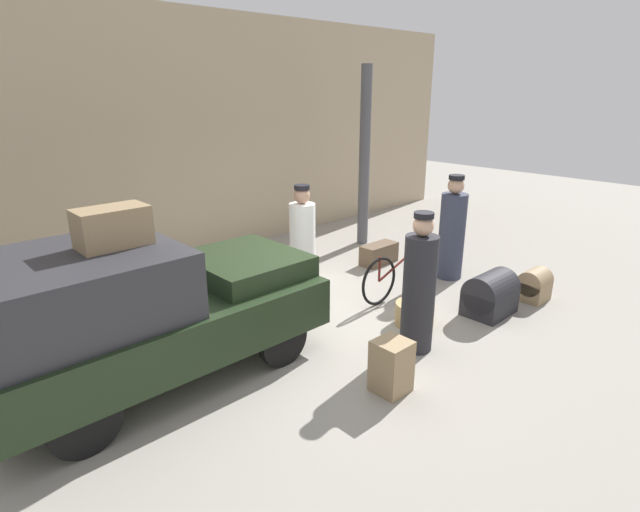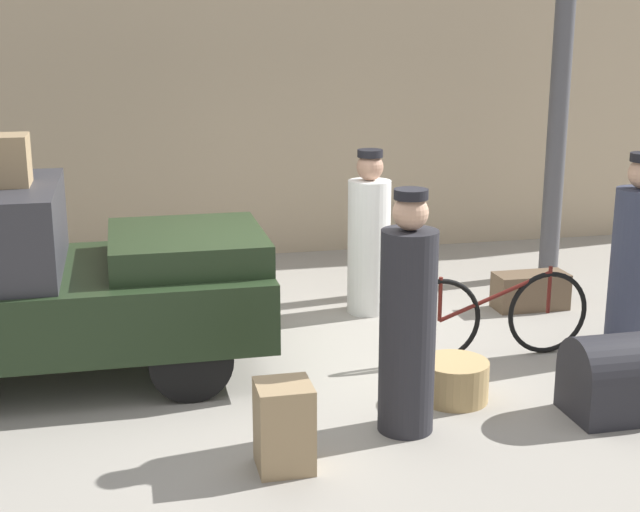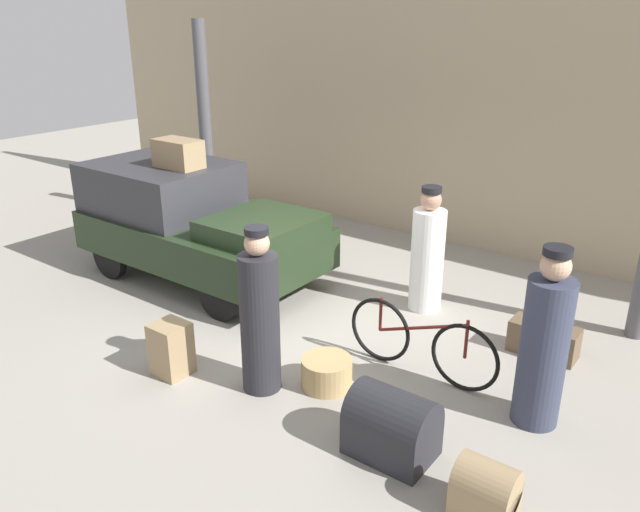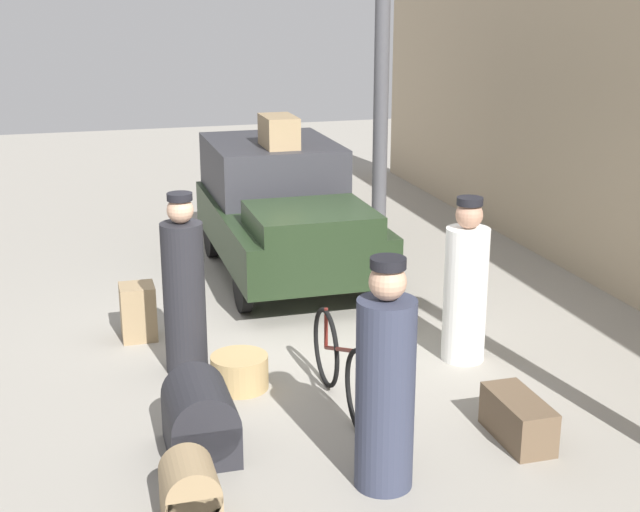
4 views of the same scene
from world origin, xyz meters
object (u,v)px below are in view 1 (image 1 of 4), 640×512
Objects in this scene: wicker_basket at (414,314)px; trunk_umber_medium at (379,254)px; porter_with_bicycle at (452,232)px; bicycle at (400,273)px; trunk_barrel_dark at (534,285)px; porter_standing_middle at (419,289)px; truck at (139,309)px; trunk_large_brown at (391,366)px; trunk_wicker_pale at (490,295)px; conductor_in_dark_uniform at (303,239)px; trunk_on_truck_roof at (112,227)px.

trunk_umber_medium reaches higher than wicker_basket.
bicycle is at bearing 176.70° from porter_with_bicycle.
porter_with_bicycle is at bearing 94.11° from trunk_barrel_dark.
porter_standing_middle is 3.53× the size of trunk_barrel_dark.
trunk_barrel_dark is at bearing -7.18° from porter_standing_middle.
bicycle is 2.35× the size of trunk_umber_medium.
porter_standing_middle reaches higher than truck.
trunk_large_brown is 4.17m from trunk_umber_medium.
porter_standing_middle is 1.15m from trunk_large_brown.
truck is 3.61m from wicker_basket.
trunk_wicker_pale is (4.41, -1.75, -0.58)m from truck.
trunk_wicker_pale is 0.98× the size of trunk_umber_medium.
trunk_large_brown reaches higher than trunk_barrel_dark.
conductor_in_dark_uniform is at bearing 124.92° from trunk_barrel_dark.
trunk_wicker_pale is at bearing -21.61° from truck.
wicker_basket is 0.90× the size of trunk_large_brown.
wicker_basket is 1.22m from trunk_wicker_pale.
trunk_barrel_dark is at bearing -55.08° from conductor_in_dark_uniform.
trunk_on_truck_roof is at bearing 180.00° from truck.
trunk_on_truck_roof reaches higher than porter_standing_middle.
bicycle is 4.41m from trunk_on_truck_roof.
trunk_barrel_dark is (3.54, 0.05, -0.06)m from trunk_large_brown.
porter_standing_middle is at bearing -29.04° from trunk_on_truck_roof.
porter_with_bicycle is at bearing 20.17° from wicker_basket.
conductor_in_dark_uniform is 3.42m from trunk_large_brown.
trunk_wicker_pale is (0.43, -1.31, -0.10)m from bicycle.
porter_with_bicycle is 1.01× the size of porter_standing_middle.
trunk_umber_medium is at bearing 51.47° from wicker_basket.
conductor_in_dark_uniform is 2.21× the size of trunk_umber_medium.
conductor_in_dark_uniform is 2.81× the size of trunk_large_brown.
trunk_on_truck_roof is at bearing 174.01° from bicycle.
conductor_in_dark_uniform is 1.77m from trunk_umber_medium.
conductor_in_dark_uniform is 0.93× the size of porter_with_bicycle.
trunk_on_truck_roof reaches higher than porter_with_bicycle.
porter_with_bicycle is (1.95, 0.71, 0.65)m from wicker_basket.
porter_with_bicycle is 2.72m from porter_standing_middle.
bicycle is (3.99, -0.44, -0.48)m from truck.
conductor_in_dark_uniform is 3.06m from trunk_wicker_pale.
trunk_on_truck_roof is at bearing 160.64° from wicker_basket.
trunk_umber_medium is (3.09, 2.80, -0.11)m from trunk_large_brown.
wicker_basket is 0.72× the size of trunk_wicker_pale.
porter_standing_middle is (-2.48, -1.13, -0.00)m from porter_with_bicycle.
trunk_on_truck_roof is at bearing 160.45° from trunk_barrel_dark.
trunk_on_truck_roof is at bearing 134.68° from trunk_large_brown.
trunk_large_brown is at bearing -156.30° from porter_with_bicycle.
bicycle is 1.06× the size of conductor_in_dark_uniform.
porter_with_bicycle is 3.01× the size of trunk_large_brown.
trunk_umber_medium is at bearing 104.95° from porter_with_bicycle.
trunk_umber_medium is (0.51, 2.53, -0.10)m from trunk_wicker_pale.
trunk_wicker_pale is at bearing -67.72° from conductor_in_dark_uniform.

